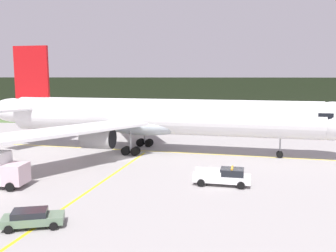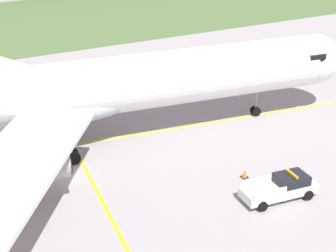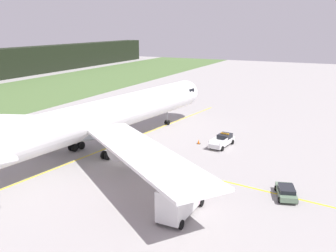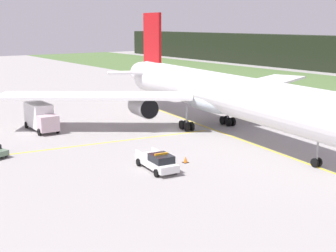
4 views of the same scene
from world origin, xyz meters
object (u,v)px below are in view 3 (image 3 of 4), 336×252
at_px(staff_car, 286,191).
at_px(airliner, 101,118).
at_px(catering_truck, 180,198).
at_px(apron_cone, 199,142).
at_px(ops_pickup_truck, 222,141).

bearing_deg(staff_car, airliner, 80.45).
height_order(catering_truck, staff_car, catering_truck).
bearing_deg(staff_car, apron_cone, 48.64).
height_order(airliner, ops_pickup_truck, airliner).
height_order(airliner, staff_car, airliner).
distance_m(airliner, staff_car, 28.56).
bearing_deg(staff_car, ops_pickup_truck, 39.72).
xyz_separation_m(catering_truck, staff_car, (8.79, -8.87, -1.17)).
bearing_deg(apron_cone, airliner, 127.35).
distance_m(ops_pickup_truck, apron_cone, 3.88).
distance_m(airliner, apron_cone, 15.88).
height_order(ops_pickup_truck, staff_car, ops_pickup_truck).
bearing_deg(ops_pickup_truck, catering_truck, -172.38).
bearing_deg(airliner, staff_car, -99.55).
relative_size(airliner, ops_pickup_truck, 9.07).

